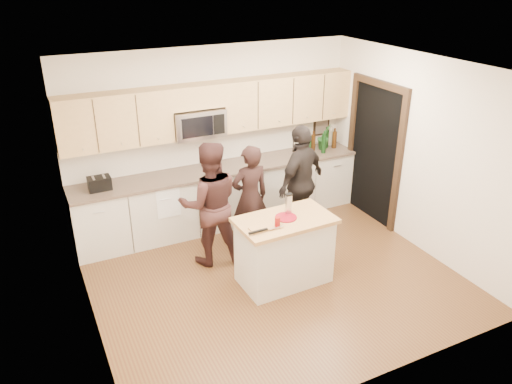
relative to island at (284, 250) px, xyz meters
name	(u,v)px	position (x,y,z in m)	size (l,w,h in m)	color
floor	(273,277)	(-0.08, 0.13, -0.45)	(4.50, 4.50, 0.00)	brown
room_shell	(275,153)	(-0.08, 0.13, 1.28)	(4.52, 4.02, 2.71)	beige
back_cabinetry	(223,195)	(-0.08, 1.82, 0.02)	(4.50, 0.66, 0.94)	beige
upper_cabinetry	(218,106)	(-0.05, 1.96, 1.39)	(4.50, 0.33, 0.75)	tan
microwave	(198,123)	(-0.39, 1.93, 1.20)	(0.76, 0.41, 0.40)	silver
doorway	(375,148)	(2.15, 1.03, 0.70)	(0.06, 1.25, 2.20)	black
framed_picture	(321,124)	(1.87, 2.11, 0.83)	(0.30, 0.03, 0.38)	black
dish_towel	(165,192)	(-1.03, 1.63, 0.35)	(0.34, 0.60, 0.48)	white
island	(284,250)	(0.00, 0.00, 0.00)	(1.22, 0.74, 0.90)	beige
red_plate	(286,217)	(0.02, 0.01, 0.45)	(0.27, 0.27, 0.02)	maroon
box_grater	(288,203)	(0.10, 0.09, 0.60)	(0.08, 0.07, 0.26)	silver
drink_glass	(277,222)	(-0.17, -0.12, 0.50)	(0.07, 0.07, 0.11)	maroon
cutting_board	(261,228)	(-0.38, -0.11, 0.46)	(0.28, 0.16, 0.02)	#A67845
tongs	(258,231)	(-0.46, -0.19, 0.48)	(0.25, 0.03, 0.02)	black
knife	(277,228)	(-0.22, -0.19, 0.47)	(0.19, 0.02, 0.01)	silver
toaster	(99,183)	(-1.89, 1.80, 0.58)	(0.30, 0.21, 0.18)	black
bottle_cluster	(324,139)	(1.75, 1.84, 0.66)	(0.61, 0.36, 0.36)	black
orchid	(324,137)	(1.76, 1.85, 0.70)	(0.23, 0.19, 0.42)	#29662A
woman_left	(250,197)	(-0.01, 0.99, 0.31)	(0.56, 0.37, 1.53)	black
woman_center	(210,204)	(-0.65, 0.87, 0.41)	(0.84, 0.65, 1.72)	#321A19
woman_right	(301,182)	(0.80, 0.96, 0.41)	(1.01, 0.42, 1.72)	black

